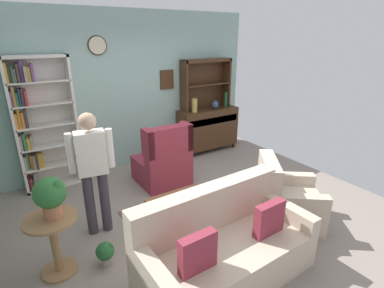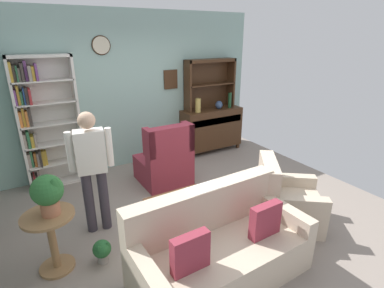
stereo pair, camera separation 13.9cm
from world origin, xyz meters
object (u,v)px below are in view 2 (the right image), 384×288
bottle_wine (230,100)px  plant_stand (52,236)px  wingback_chair (165,162)px  book_stack (176,196)px  bookshelf (45,122)px  vase_round (219,105)px  couch_floral (219,249)px  coffee_table (180,204)px  person_reading (92,165)px  sideboard_hutch (210,77)px  potted_plant_large (48,192)px  vase_tall (198,105)px  sideboard (211,128)px  armchair_floral (286,203)px

bottle_wine → plant_stand: bottle_wine is taller
wingback_chair → book_stack: size_ratio=5.11×
bookshelf → wingback_chair: bookshelf is taller
vase_round → couch_floral: bearing=-125.3°
coffee_table → couch_floral: bearing=-92.4°
person_reading → coffee_table: size_ratio=1.95×
sideboard_hutch → vase_round: size_ratio=6.47×
potted_plant_large → plant_stand: bearing=167.8°
plant_stand → book_stack: (1.46, -0.01, 0.04)m
vase_tall → book_stack: 2.56m
vase_round → plant_stand: vase_round is taller
couch_floral → potted_plant_large: 1.80m
wingback_chair → vase_round: bearing=25.7°
vase_tall → coffee_table: (-1.51, -2.00, -0.70)m
sideboard_hutch → vase_tall: 0.66m
couch_floral → book_stack: (0.01, 0.95, 0.14)m
couch_floral → potted_plant_large: (-1.40, 0.95, 0.61)m
vase_tall → bottle_wine: (0.78, -0.01, 0.02)m
bookshelf → coffee_table: bearing=-60.3°
plant_stand → person_reading: size_ratio=0.43×
sideboard_hutch → couch_floral: (-1.94, -3.10, -1.25)m
bookshelf → coffee_table: bookshelf is taller
vase_tall → couch_floral: size_ratio=0.15×
coffee_table → book_stack: size_ratio=3.89×
person_reading → book_stack: person_reading is taller
wingback_chair → book_stack: (-0.42, -1.18, 0.07)m
couch_floral → coffee_table: size_ratio=2.28×
book_stack → coffee_table: bearing=-57.6°
plant_stand → bookshelf: bearing=83.4°
vase_tall → potted_plant_large: vase_tall is taller
vase_tall → plant_stand: bearing=-146.9°
bookshelf → wingback_chair: size_ratio=2.00×
vase_round → bottle_wine: (0.26, -0.02, 0.07)m
sideboard_hutch → coffee_table: sideboard_hutch is taller
sideboard → couch_floral: sideboard is taller
couch_floral → potted_plant_large: bearing=146.0°
bottle_wine → bookshelf: bearing=177.2°
sideboard_hutch → bottle_wine: bearing=-27.0°
potted_plant_large → person_reading: person_reading is taller
sideboard → book_stack: (-1.93, -2.04, -0.06)m
armchair_floral → vase_tall: bearing=84.6°
couch_floral → wingback_chair: 2.18m
bottle_wine → armchair_floral: size_ratio=0.30×
sideboard → potted_plant_large: 3.93m
couch_floral → potted_plant_large: potted_plant_large is taller
vase_tall → armchair_floral: bearing=-95.4°
vase_round → plant_stand: size_ratio=0.25×
potted_plant_large → book_stack: (1.41, 0.00, -0.47)m
couch_floral → armchair_floral: (1.30, 0.30, -0.02)m
bottle_wine → coffee_table: bearing=-139.0°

